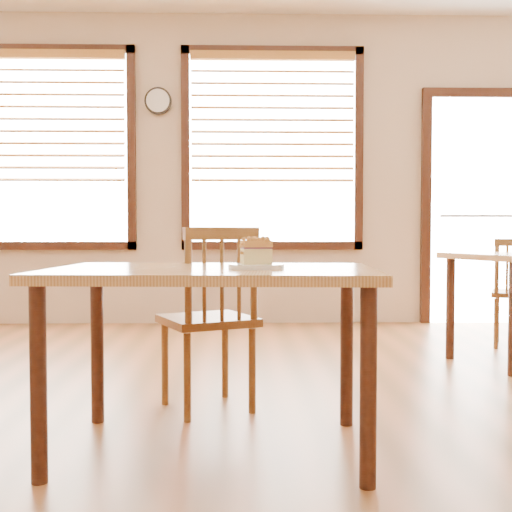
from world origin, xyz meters
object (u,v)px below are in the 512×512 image
Objects in this scene: plate at (256,267)px; cafe_chair_main at (210,317)px; cafe_table_main at (212,290)px; wall_clock at (158,101)px; cake_slice at (256,250)px.

cafe_chair_main is at bearing 108.60° from plate.
wall_clock is at bearing 104.19° from cafe_table_main.
cake_slice is at bearing -76.97° from wall_clock.
cake_slice is (0.18, -0.05, 0.16)m from cafe_table_main.
plate is (0.18, -0.05, 0.10)m from cafe_table_main.
wall_clock reaches higher than cake_slice.
wall_clock is at bearing 93.08° from cake_slice.
cafe_chair_main is at bearing 98.50° from cake_slice.
wall_clock reaches higher than plate.
wall_clock is 0.28× the size of cafe_chair_main.
wall_clock is 1.88× the size of cake_slice.
cafe_chair_main reaches higher than cafe_table_main.
cafe_chair_main reaches higher than plate.
cafe_chair_main is 0.73m from plate.
plate is (0.21, -0.63, 0.29)m from cafe_chair_main.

